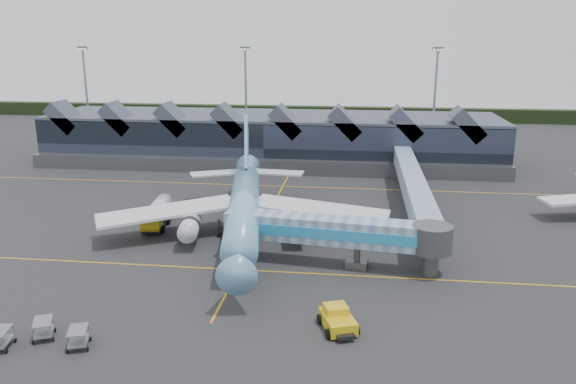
# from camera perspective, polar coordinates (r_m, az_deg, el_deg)

# --- Properties ---
(ground) EXTENTS (260.00, 260.00, 0.00)m
(ground) POSITION_cam_1_polar(r_m,az_deg,el_deg) (69.35, -3.64, -5.30)
(ground) COLOR #29292B
(ground) RESTS_ON ground
(taxi_stripes) EXTENTS (120.00, 60.00, 0.01)m
(taxi_stripes) POSITION_cam_1_polar(r_m,az_deg,el_deg) (78.63, -2.29, -2.74)
(taxi_stripes) COLOR orange
(taxi_stripes) RESTS_ON ground
(tree_line_far) EXTENTS (260.00, 4.00, 4.00)m
(tree_line_far) POSITION_cam_1_polar(r_m,az_deg,el_deg) (175.57, 3.09, 8.03)
(tree_line_far) COLOR black
(tree_line_far) RESTS_ON ground
(terminal) EXTENTS (90.00, 22.25, 12.52)m
(terminal) POSITION_cam_1_polar(r_m,az_deg,el_deg) (114.10, -1.76, 5.51)
(terminal) COLOR black
(terminal) RESTS_ON ground
(light_masts) EXTENTS (132.40, 42.56, 22.45)m
(light_masts) POSITION_cam_1_polar(r_m,az_deg,el_deg) (127.34, 11.16, 9.72)
(light_masts) COLOR gray
(light_masts) RESTS_ON ground
(main_airliner) EXTENTS (37.00, 43.03, 13.86)m
(main_airliner) POSITION_cam_1_polar(r_m,az_deg,el_deg) (71.13, -4.48, -1.31)
(main_airliner) COLOR #6FAAE0
(main_airliner) RESTS_ON ground
(jet_bridge) EXTENTS (24.84, 6.56, 5.65)m
(jet_bridge) POSITION_cam_1_polar(r_m,az_deg,el_deg) (61.61, 6.13, -4.19)
(jet_bridge) COLOR #6886AD
(jet_bridge) RESTS_ON ground
(fuel_truck) EXTENTS (3.72, 9.93, 3.30)m
(fuel_truck) POSITION_cam_1_polar(r_m,az_deg,el_deg) (77.57, -13.04, -1.97)
(fuel_truck) COLOR black
(fuel_truck) RESTS_ON ground
(pushback_tug) EXTENTS (3.85, 4.86, 1.96)m
(pushback_tug) POSITION_cam_1_polar(r_m,az_deg,el_deg) (50.03, 5.07, -12.80)
(pushback_tug) COLOR gold
(pushback_tug) RESTS_ON ground
(baggage_carts) EXTENTS (8.19, 4.55, 1.60)m
(baggage_carts) POSITION_cam_1_polar(r_m,az_deg,el_deg) (51.82, -23.81, -13.09)
(baggage_carts) COLOR gray
(baggage_carts) RESTS_ON ground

